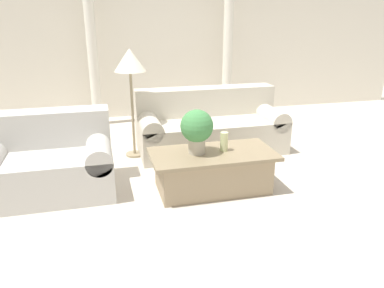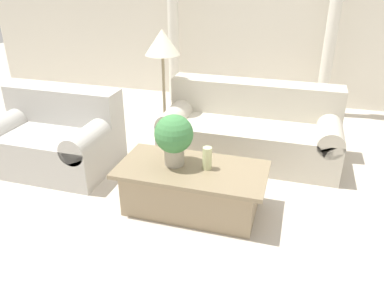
{
  "view_description": "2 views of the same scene",
  "coord_description": "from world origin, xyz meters",
  "px_view_note": "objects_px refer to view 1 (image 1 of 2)",
  "views": [
    {
      "loc": [
        -1.22,
        -4.17,
        1.88
      ],
      "look_at": [
        -0.23,
        -0.26,
        0.46
      ],
      "focal_mm": 35.0,
      "sensor_mm": 36.0,
      "label": 1
    },
    {
      "loc": [
        0.78,
        -3.39,
        2.1
      ],
      "look_at": [
        -0.13,
        -0.3,
        0.57
      ],
      "focal_mm": 35.0,
      "sensor_mm": 36.0,
      "label": 2
    }
  ],
  "objects_px": {
    "sofa_long": "(209,126)",
    "floor_lamp": "(130,65)",
    "coffee_table": "(213,170)",
    "loveseat": "(48,161)",
    "potted_plant": "(197,128)"
  },
  "relations": [
    {
      "from": "potted_plant",
      "to": "floor_lamp",
      "type": "relative_size",
      "value": 0.33
    },
    {
      "from": "sofa_long",
      "to": "floor_lamp",
      "type": "bearing_deg",
      "value": -179.34
    },
    {
      "from": "sofa_long",
      "to": "potted_plant",
      "type": "relative_size",
      "value": 4.23
    },
    {
      "from": "loveseat",
      "to": "floor_lamp",
      "type": "height_order",
      "value": "floor_lamp"
    },
    {
      "from": "loveseat",
      "to": "coffee_table",
      "type": "relative_size",
      "value": 1.01
    },
    {
      "from": "sofa_long",
      "to": "potted_plant",
      "type": "xyz_separation_m",
      "value": [
        -0.53,
        -1.26,
        0.38
      ]
    },
    {
      "from": "sofa_long",
      "to": "floor_lamp",
      "type": "distance_m",
      "value": 1.41
    },
    {
      "from": "potted_plant",
      "to": "floor_lamp",
      "type": "height_order",
      "value": "floor_lamp"
    },
    {
      "from": "sofa_long",
      "to": "potted_plant",
      "type": "distance_m",
      "value": 1.42
    },
    {
      "from": "loveseat",
      "to": "coffee_table",
      "type": "xyz_separation_m",
      "value": [
        1.75,
        -0.42,
        -0.12
      ]
    },
    {
      "from": "coffee_table",
      "to": "floor_lamp",
      "type": "bearing_deg",
      "value": 120.0
    },
    {
      "from": "floor_lamp",
      "to": "sofa_long",
      "type": "bearing_deg",
      "value": 0.66
    },
    {
      "from": "loveseat",
      "to": "sofa_long",
      "type": "bearing_deg",
      "value": 22.36
    },
    {
      "from": "floor_lamp",
      "to": "potted_plant",
      "type": "bearing_deg",
      "value": -65.93
    },
    {
      "from": "coffee_table",
      "to": "loveseat",
      "type": "bearing_deg",
      "value": 166.46
    }
  ]
}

